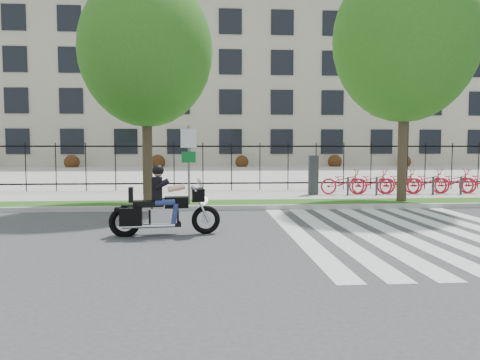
{
  "coord_description": "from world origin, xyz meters",
  "views": [
    {
      "loc": [
        0.14,
        -10.39,
        1.97
      ],
      "look_at": [
        1.11,
        3.0,
        1.02
      ],
      "focal_mm": 35.0,
      "sensor_mm": 36.0,
      "label": 1
    }
  ],
  "objects": [
    {
      "name": "street_tree_1",
      "position": [
        -1.76,
        4.95,
        5.04
      ],
      "size": [
        4.25,
        4.25,
        7.35
      ],
      "color": "#3B2B20",
      "rests_on": "grass_verge"
    },
    {
      "name": "grass_verge",
      "position": [
        0.0,
        4.95,
        0.07
      ],
      "size": [
        60.0,
        1.5,
        0.15
      ],
      "primitive_type": "cube",
      "color": "#1E5014",
      "rests_on": "ground"
    },
    {
      "name": "lamp_post_right",
      "position": [
        10.0,
        12.0,
        3.21
      ],
      "size": [
        1.06,
        0.7,
        4.25
      ],
      "color": "black",
      "rests_on": "ground"
    },
    {
      "name": "crosswalk_stripes",
      "position": [
        4.83,
        0.0,
        0.01
      ],
      "size": [
        5.7,
        8.0,
        0.01
      ],
      "primitive_type": null,
      "color": "silver",
      "rests_on": "ground"
    },
    {
      "name": "ground",
      "position": [
        0.0,
        0.0,
        0.0
      ],
      "size": [
        120.0,
        120.0,
        0.0
      ],
      "primitive_type": "plane",
      "color": "#38383B",
      "rests_on": "ground"
    },
    {
      "name": "plaza",
      "position": [
        0.0,
        25.0,
        0.05
      ],
      "size": [
        80.0,
        34.0,
        0.1
      ],
      "primitive_type": "cube",
      "color": "#ABA9A0",
      "rests_on": "ground"
    },
    {
      "name": "iron_fence",
      "position": [
        0.0,
        9.2,
        1.15
      ],
      "size": [
        30.0,
        0.06,
        2.0
      ],
      "primitive_type": null,
      "color": "black",
      "rests_on": "sidewalk"
    },
    {
      "name": "sidewalk",
      "position": [
        0.0,
        7.45,
        0.07
      ],
      "size": [
        60.0,
        3.5,
        0.15
      ],
      "primitive_type": "cube",
      "color": "#ABA9A0",
      "rests_on": "ground"
    },
    {
      "name": "sign_pole_regulatory",
      "position": [
        -0.42,
        4.58,
        1.74
      ],
      "size": [
        0.5,
        0.09,
        2.5
      ],
      "color": "#59595B",
      "rests_on": "grass_verge"
    },
    {
      "name": "bike_share_station",
      "position": [
        8.1,
        7.2,
        0.63
      ],
      "size": [
        7.79,
        0.86,
        1.5
      ],
      "color": "#2D2D33",
      "rests_on": "sidewalk"
    },
    {
      "name": "street_tree_2",
      "position": [
        6.74,
        4.95,
        5.52
      ],
      "size": [
        4.76,
        4.76,
        8.12
      ],
      "color": "#3B2B20",
      "rests_on": "grass_verge"
    },
    {
      "name": "motorcycle_rider",
      "position": [
        -0.79,
        0.05,
        0.63
      ],
      "size": [
        2.46,
        0.82,
        1.9
      ],
      "color": "black",
      "rests_on": "ground"
    },
    {
      "name": "curb",
      "position": [
        0.0,
        4.1,
        0.07
      ],
      "size": [
        60.0,
        0.2,
        0.15
      ],
      "primitive_type": "cube",
      "color": "#ACA9A2",
      "rests_on": "ground"
    },
    {
      "name": "office_building",
      "position": [
        0.0,
        44.92,
        9.97
      ],
      "size": [
        60.0,
        21.9,
        20.15
      ],
      "color": "#ABA28A",
      "rests_on": "ground"
    }
  ]
}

